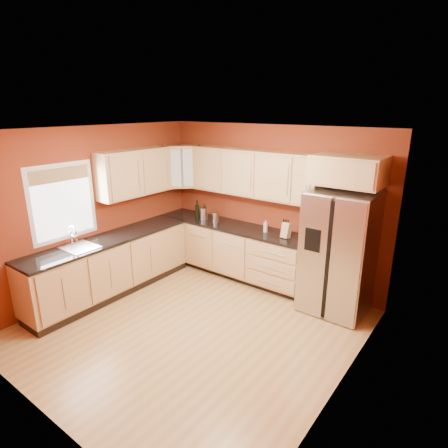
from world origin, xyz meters
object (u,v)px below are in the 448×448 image
at_px(refrigerator, 338,253).
at_px(canister_left, 204,214).
at_px(knife_block, 286,230).
at_px(soap_dispenser, 266,226).
at_px(wine_bottle_a, 205,212).

bearing_deg(refrigerator, canister_left, 179.49).
relative_size(knife_block, soap_dispenser, 1.24).
bearing_deg(wine_bottle_a, canister_left, 169.23).
relative_size(refrigerator, soap_dispenser, 9.12).
height_order(canister_left, wine_bottle_a, wine_bottle_a).
bearing_deg(knife_block, canister_left, -173.31).
xyz_separation_m(knife_block, soap_dispenser, (-0.39, 0.04, -0.02)).
xyz_separation_m(wine_bottle_a, soap_dispenser, (1.22, 0.07, -0.05)).
bearing_deg(wine_bottle_a, refrigerator, -0.40).
relative_size(refrigerator, knife_block, 7.37).
distance_m(wine_bottle_a, soap_dispenser, 1.22).
bearing_deg(canister_left, wine_bottle_a, -10.77).
distance_m(refrigerator, soap_dispenser, 1.26).
bearing_deg(knife_block, wine_bottle_a, -173.11).
xyz_separation_m(refrigerator, soap_dispenser, (-1.25, 0.09, 0.13)).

